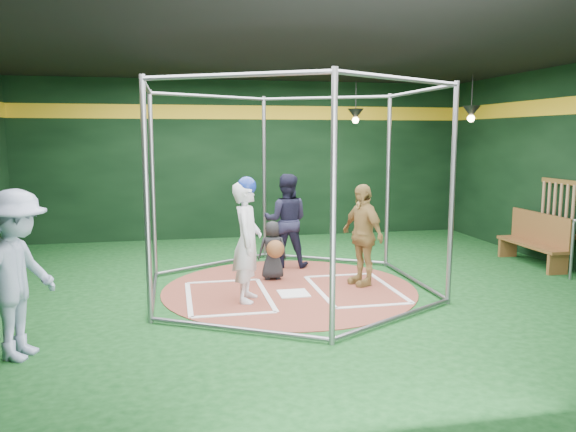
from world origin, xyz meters
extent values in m
cube|color=#0C3712|center=(0.00, 0.00, -0.01)|extent=(10.00, 9.00, 0.02)
cube|color=black|center=(0.00, 0.00, 3.50)|extent=(10.00, 9.00, 0.02)
cube|color=black|center=(0.00, 4.50, 1.75)|extent=(10.00, 0.10, 3.50)
cube|color=black|center=(0.00, -4.50, 1.75)|extent=(10.00, 0.10, 3.50)
cube|color=yellow|center=(0.00, 4.47, 2.80)|extent=(10.00, 0.01, 0.30)
cylinder|color=brown|center=(0.00, 0.00, 0.01)|extent=(3.80, 3.80, 0.01)
cube|color=white|center=(0.00, -0.30, 0.02)|extent=(0.43, 0.43, 0.01)
cube|color=white|center=(-0.95, 0.60, 0.02)|extent=(1.10, 0.07, 0.01)
cube|color=white|center=(-0.95, -1.10, 0.02)|extent=(1.10, 0.07, 0.01)
cube|color=white|center=(-1.50, -0.25, 0.02)|extent=(0.07, 1.70, 0.01)
cube|color=white|center=(-0.40, -0.25, 0.02)|extent=(0.07, 1.70, 0.01)
cube|color=white|center=(0.95, 0.60, 0.02)|extent=(1.10, 0.07, 0.01)
cube|color=white|center=(0.95, -1.10, 0.02)|extent=(1.10, 0.07, 0.01)
cube|color=white|center=(0.40, -0.25, 0.02)|extent=(0.07, 1.70, 0.01)
cube|color=white|center=(1.50, -0.25, 0.02)|extent=(0.07, 1.70, 0.01)
cylinder|color=gray|center=(1.99, 1.15, 1.50)|extent=(0.07, 0.07, 3.00)
cylinder|color=gray|center=(0.00, 2.30, 1.50)|extent=(0.07, 0.07, 3.00)
cylinder|color=gray|center=(-1.99, 1.15, 1.50)|extent=(0.07, 0.07, 3.00)
cylinder|color=gray|center=(-1.99, -1.15, 1.50)|extent=(0.07, 0.07, 3.00)
cylinder|color=gray|center=(0.00, -2.30, 1.50)|extent=(0.07, 0.07, 3.00)
cylinder|color=gray|center=(1.99, -1.15, 1.50)|extent=(0.07, 0.07, 3.00)
cylinder|color=gray|center=(1.00, 1.72, 2.95)|extent=(2.02, 1.20, 0.06)
cylinder|color=gray|center=(1.00, 1.72, 0.05)|extent=(2.02, 1.20, 0.06)
cylinder|color=gray|center=(-1.00, 1.72, 2.95)|extent=(2.02, 1.20, 0.06)
cylinder|color=gray|center=(-1.00, 1.72, 0.05)|extent=(2.02, 1.20, 0.06)
cylinder|color=gray|center=(-1.99, 0.00, 2.95)|extent=(0.06, 2.30, 0.06)
cylinder|color=gray|center=(-1.99, 0.00, 0.05)|extent=(0.06, 2.30, 0.06)
cylinder|color=gray|center=(-1.00, -1.73, 2.95)|extent=(2.02, 1.20, 0.06)
cylinder|color=gray|center=(-1.00, -1.73, 0.05)|extent=(2.02, 1.20, 0.06)
cylinder|color=gray|center=(1.00, -1.73, 2.95)|extent=(2.02, 1.20, 0.06)
cylinder|color=gray|center=(1.00, -1.73, 0.05)|extent=(2.02, 1.20, 0.06)
cylinder|color=gray|center=(1.99, 0.00, 2.95)|extent=(0.06, 2.30, 0.06)
cylinder|color=gray|center=(1.99, 0.00, 0.05)|extent=(0.06, 2.30, 0.06)
cube|color=brown|center=(4.94, 0.40, 1.50)|extent=(0.05, 1.25, 0.08)
cube|color=brown|center=(4.94, 0.40, 0.60)|extent=(0.05, 1.25, 0.08)
cylinder|color=tan|center=(4.92, 0.16, 1.05)|extent=(0.06, 0.06, 0.85)
cylinder|color=tan|center=(4.92, 0.32, 1.05)|extent=(0.06, 0.06, 0.85)
cylinder|color=tan|center=(4.92, 0.48, 1.05)|extent=(0.06, 0.06, 0.85)
cylinder|color=tan|center=(4.92, 0.64, 1.05)|extent=(0.06, 0.06, 0.85)
cylinder|color=tan|center=(4.92, 0.79, 1.05)|extent=(0.06, 0.06, 0.85)
cylinder|color=tan|center=(4.92, 0.95, 1.05)|extent=(0.06, 0.06, 0.85)
cone|color=black|center=(2.20, 3.60, 2.75)|extent=(0.34, 0.34, 0.22)
sphere|color=#FFD899|center=(2.20, 3.60, 2.62)|extent=(0.14, 0.14, 0.14)
cylinder|color=black|center=(2.20, 3.60, 3.10)|extent=(0.02, 0.02, 0.70)
cone|color=black|center=(4.00, 2.00, 2.75)|extent=(0.34, 0.34, 0.22)
sphere|color=#FFD899|center=(4.00, 2.00, 2.62)|extent=(0.14, 0.14, 0.14)
cylinder|color=black|center=(4.00, 2.00, 3.10)|extent=(0.02, 0.02, 0.70)
imported|color=silver|center=(-0.69, -0.48, 0.84)|extent=(0.55, 0.69, 1.66)
sphere|color=navy|center=(-0.69, -0.48, 1.61)|extent=(0.26, 0.26, 0.26)
imported|color=tan|center=(1.14, 0.02, 0.79)|extent=(0.65, 0.99, 1.56)
imported|color=black|center=(-0.15, 0.61, 0.48)|extent=(0.48, 0.33, 0.94)
sphere|color=brown|center=(-0.15, 0.36, 0.55)|extent=(0.28, 0.28, 0.28)
imported|color=black|center=(0.24, 1.44, 0.83)|extent=(0.92, 0.80, 1.63)
imported|color=#97A6C8|center=(-3.27, -1.99, 0.88)|extent=(1.00, 1.29, 1.76)
cube|color=brown|center=(4.55, 0.69, 0.37)|extent=(0.37, 1.60, 0.05)
cube|color=brown|center=(4.70, 0.69, 0.67)|extent=(0.05, 1.60, 0.53)
cube|color=brown|center=(4.55, -0.02, 0.18)|extent=(0.36, 0.07, 0.36)
cube|color=brown|center=(4.55, 1.40, 0.18)|extent=(0.36, 0.07, 0.36)
cylinder|color=gray|center=(4.55, -0.34, 0.49)|extent=(0.05, 0.05, 0.98)
camera|label=1|loc=(-1.68, -8.03, 2.29)|focal=35.00mm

